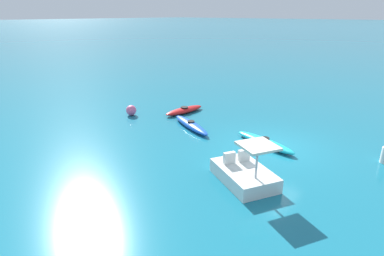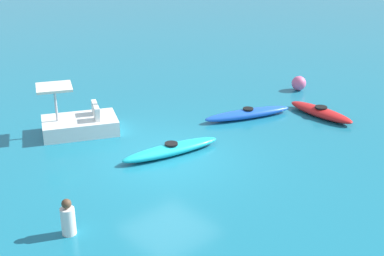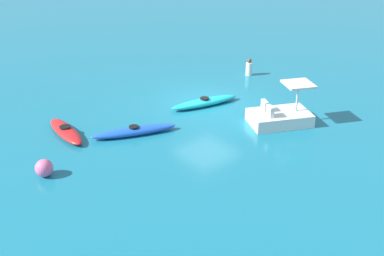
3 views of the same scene
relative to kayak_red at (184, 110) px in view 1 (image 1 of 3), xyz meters
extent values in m
plane|color=#19728C|center=(-6.32, 1.04, -0.16)|extent=(600.00, 600.00, 0.00)
ellipsoid|color=red|center=(0.00, 0.00, 0.00)|extent=(0.95, 2.78, 0.32)
cylinder|color=black|center=(0.00, 0.00, 0.18)|extent=(0.48, 0.48, 0.05)
ellipsoid|color=blue|center=(-2.04, 1.67, 0.00)|extent=(3.34, 1.73, 0.32)
cylinder|color=black|center=(-2.04, 1.67, 0.18)|extent=(0.48, 0.48, 0.05)
ellipsoid|color=#19B7C6|center=(-6.05, 1.19, 0.00)|extent=(3.28, 1.26, 0.32)
cylinder|color=black|center=(-6.05, 1.19, 0.18)|extent=(0.47, 0.47, 0.05)
cube|color=white|center=(-7.15, 4.55, 0.09)|extent=(2.81, 2.39, 0.50)
cube|color=white|center=(-6.78, 4.04, 0.56)|extent=(0.33, 0.47, 0.44)
cube|color=white|center=(-6.52, 4.58, 0.56)|extent=(0.33, 0.47, 0.44)
cylinder|color=#B2B2B7|center=(-7.78, 4.85, 0.89)|extent=(0.08, 0.08, 1.10)
cube|color=silver|center=(-7.78, 4.85, 1.48)|extent=(1.47, 1.47, 0.08)
sphere|color=pink|center=(1.96, 2.39, 0.14)|extent=(0.60, 0.60, 0.60)
camera|label=1|loc=(-12.41, 13.13, 5.44)|focal=29.72mm
camera|label=2|loc=(-15.00, -9.37, 6.29)|focal=47.38mm
camera|label=3|loc=(7.36, 16.54, 8.35)|focal=46.97mm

